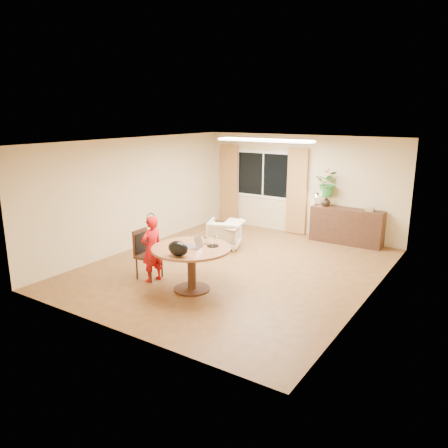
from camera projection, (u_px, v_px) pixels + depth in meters
name	position (u px, v px, depth m)	size (l,w,h in m)	color
floor	(235.00, 268.00, 9.11)	(6.50, 6.50, 0.00)	brown
ceiling	(236.00, 142.00, 8.46)	(6.50, 6.50, 0.00)	white
wall_back	(300.00, 185.00, 11.42)	(5.50, 5.50, 0.00)	tan
wall_left	(136.00, 194.00, 10.25)	(6.50, 6.50, 0.00)	tan
wall_right	(374.00, 226.00, 7.33)	(6.50, 6.50, 0.00)	tan
window	(263.00, 175.00, 11.94)	(1.70, 0.03, 1.30)	white
curtain_left	(229.00, 184.00, 12.52)	(0.55, 0.08, 2.25)	brown
curtain_right	(297.00, 191.00, 11.41)	(0.55, 0.08, 2.25)	brown
ceiling_panel	(265.00, 140.00, 9.44)	(2.20, 0.35, 0.05)	white
dining_table	(192.00, 257.00, 7.83)	(1.43, 1.43, 0.81)	brown
dining_chair	(149.00, 255.00, 8.43)	(0.46, 0.42, 0.97)	black
child	(152.00, 249.00, 8.26)	(0.31, 0.47, 1.28)	red
laptop	(190.00, 241.00, 7.76)	(0.36, 0.24, 0.24)	#B7B7BC
tumbler	(205.00, 241.00, 7.96)	(0.08, 0.08, 0.12)	white
wine_glass	(215.00, 241.00, 7.77)	(0.08, 0.08, 0.22)	white
pot_lid	(213.00, 245.00, 7.85)	(0.21, 0.21, 0.03)	white
handbag	(178.00, 248.00, 7.29)	(0.39, 0.23, 0.26)	black
armchair	(224.00, 234.00, 10.40)	(0.73, 0.75, 0.68)	beige
throw	(232.00, 221.00, 10.14)	(0.45, 0.55, 0.03)	beige
sideboard	(346.00, 226.00, 10.71)	(1.76, 0.43, 0.88)	black
vase	(326.00, 201.00, 10.87)	(0.24, 0.24, 0.25)	black
bouquet	(329.00, 183.00, 10.74)	(0.59, 0.51, 0.66)	#235C22
book_stack	(370.00, 210.00, 10.32)	(0.20, 0.15, 0.08)	brown
desk_lamp	(316.00, 199.00, 10.95)	(0.13, 0.13, 0.32)	black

